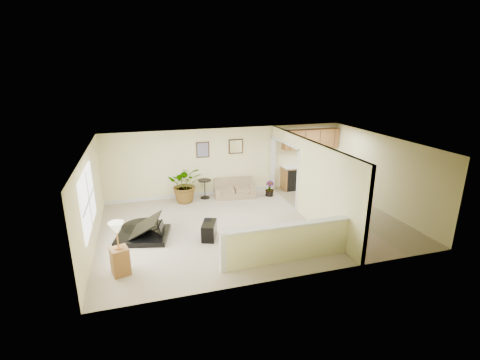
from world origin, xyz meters
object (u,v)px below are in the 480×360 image
object	(u,v)px
small_plant	(269,190)
palm_plant	(186,184)
accent_table	(205,186)
piano_bench	(209,230)
loveseat	(234,188)
lamp_stand	(119,252)
piano	(140,218)

from	to	relation	value
small_plant	palm_plant	bearing A→B (deg)	174.82
accent_table	piano_bench	bearing A→B (deg)	-98.78
loveseat	palm_plant	distance (m)	1.83
loveseat	accent_table	distance (m)	1.10
lamp_stand	small_plant	bearing A→B (deg)	37.28
loveseat	accent_table	world-z (taller)	loveseat
piano_bench	lamp_stand	distance (m)	2.62
accent_table	small_plant	bearing A→B (deg)	-10.58
piano	loveseat	distance (m)	4.21
piano	small_plant	xyz separation A→B (m)	(4.68, 2.10, -0.31)
palm_plant	lamp_stand	bearing A→B (deg)	-116.49
piano	loveseat	xyz separation A→B (m)	(3.40, 2.47, -0.23)
accent_table	piano	bearing A→B (deg)	-132.26
accent_table	small_plant	xyz separation A→B (m)	(2.37, -0.44, -0.21)
piano	small_plant	world-z (taller)	piano
loveseat	piano	bearing A→B (deg)	-136.13
small_plant	accent_table	bearing A→B (deg)	169.42
piano	piano_bench	distance (m)	1.96
small_plant	piano_bench	bearing A→B (deg)	-136.07
loveseat	small_plant	world-z (taller)	loveseat
loveseat	lamp_stand	distance (m)	5.82
piano_bench	loveseat	bearing A→B (deg)	63.04
piano	small_plant	bearing A→B (deg)	37.83
piano	piano_bench	size ratio (longest dim) A/B	2.66
accent_table	lamp_stand	xyz separation A→B (m)	(-2.81, -4.39, 0.10)
accent_table	lamp_stand	distance (m)	5.21
loveseat	small_plant	xyz separation A→B (m)	(1.27, -0.36, -0.08)
loveseat	piano_bench	bearing A→B (deg)	-108.99
piano_bench	loveseat	size ratio (longest dim) A/B	0.44
piano	loveseat	size ratio (longest dim) A/B	1.17
piano_bench	lamp_stand	size ratio (longest dim) A/B	0.54
loveseat	palm_plant	bearing A→B (deg)	-169.38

